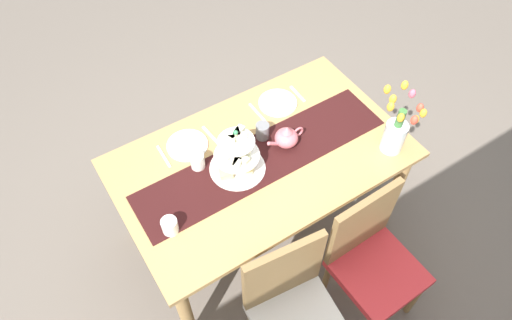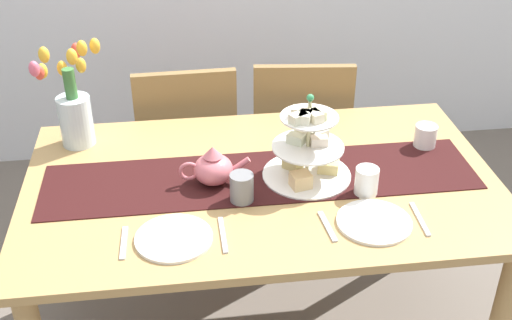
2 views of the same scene
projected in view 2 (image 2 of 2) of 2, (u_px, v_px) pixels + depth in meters
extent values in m
cube|color=tan|center=(262.00, 183.00, 2.18)|extent=(1.59, 0.96, 0.03)
cylinder|color=tan|center=(73.00, 219.00, 2.65)|extent=(0.07, 0.07, 0.73)
cylinder|color=tan|center=(414.00, 193.00, 2.81)|extent=(0.07, 0.07, 0.73)
cylinder|color=olive|center=(223.00, 169.00, 3.27)|extent=(0.04, 0.04, 0.41)
cylinder|color=olive|center=(151.00, 175.00, 3.23)|extent=(0.04, 0.04, 0.41)
cylinder|color=olive|center=(232.00, 210.00, 2.97)|extent=(0.04, 0.04, 0.41)
cylinder|color=olive|center=(153.00, 218.00, 2.92)|extent=(0.04, 0.04, 0.41)
cube|color=red|center=(187.00, 151.00, 2.98)|extent=(0.43, 0.43, 0.05)
cube|color=olive|center=(187.00, 122.00, 2.69)|extent=(0.42, 0.05, 0.45)
cylinder|color=olive|center=(329.00, 165.00, 3.31)|extent=(0.04, 0.04, 0.41)
cylinder|color=olive|center=(259.00, 165.00, 3.31)|extent=(0.04, 0.04, 0.41)
cylinder|color=olive|center=(338.00, 205.00, 3.00)|extent=(0.04, 0.04, 0.41)
cylinder|color=olive|center=(260.00, 206.00, 3.00)|extent=(0.04, 0.04, 0.41)
cube|color=silver|center=(298.00, 144.00, 3.04)|extent=(0.46, 0.46, 0.05)
cube|color=olive|center=(303.00, 115.00, 2.74)|extent=(0.42, 0.08, 0.45)
cube|color=black|center=(261.00, 177.00, 2.19)|extent=(1.46, 0.33, 0.00)
cylinder|color=beige|center=(308.00, 140.00, 2.12)|extent=(0.01, 0.01, 0.28)
cylinder|color=white|center=(307.00, 175.00, 2.19)|extent=(0.30, 0.30, 0.01)
cylinder|color=white|center=(308.00, 147.00, 2.13)|extent=(0.24, 0.24, 0.01)
cylinder|color=white|center=(309.00, 117.00, 2.07)|extent=(0.19, 0.19, 0.01)
cube|color=#EBD584|center=(329.00, 166.00, 2.20)|extent=(0.08, 0.08, 0.04)
cube|color=#D9CC7F|center=(293.00, 163.00, 2.21)|extent=(0.08, 0.08, 0.04)
cube|color=#EAC78B|center=(301.00, 180.00, 2.11)|extent=(0.07, 0.07, 0.05)
cube|color=#F4E0C6|center=(319.00, 141.00, 2.13)|extent=(0.06, 0.04, 0.03)
cube|color=beige|center=(320.00, 134.00, 2.16)|extent=(0.07, 0.06, 0.03)
cube|color=silver|center=(314.00, 133.00, 2.17)|extent=(0.07, 0.06, 0.03)
cube|color=beige|center=(303.00, 134.00, 2.17)|extent=(0.05, 0.07, 0.03)
cube|color=#E4EAC3|center=(296.00, 139.00, 2.14)|extent=(0.07, 0.06, 0.03)
cube|color=beige|center=(300.00, 112.00, 2.06)|extent=(0.07, 0.06, 0.03)
cube|color=beige|center=(298.00, 118.00, 2.03)|extent=(0.07, 0.06, 0.03)
cube|color=#EDE6C7|center=(305.00, 117.00, 2.03)|extent=(0.05, 0.07, 0.03)
cube|color=beige|center=(315.00, 116.00, 2.04)|extent=(0.05, 0.06, 0.03)
cube|color=beige|center=(320.00, 113.00, 2.06)|extent=(0.07, 0.06, 0.03)
sphere|color=#389356|center=(310.00, 98.00, 2.04)|extent=(0.02, 0.02, 0.02)
ellipsoid|color=#D66B75|center=(213.00, 169.00, 2.13)|extent=(0.13, 0.13, 0.10)
cone|color=#D66B75|center=(213.00, 152.00, 2.09)|extent=(0.06, 0.06, 0.04)
cylinder|color=#D66B75|center=(240.00, 165.00, 2.13)|extent=(0.07, 0.02, 0.06)
torus|color=#D66B75|center=(189.00, 171.00, 2.12)|extent=(0.07, 0.01, 0.07)
cylinder|color=silver|center=(76.00, 121.00, 2.34)|extent=(0.12, 0.12, 0.19)
cylinder|color=#3D7538|center=(70.00, 85.00, 2.26)|extent=(0.04, 0.04, 0.12)
ellipsoid|color=yellow|center=(95.00, 46.00, 2.20)|extent=(0.04, 0.04, 0.06)
ellipsoid|color=yellow|center=(81.00, 65.00, 2.26)|extent=(0.04, 0.04, 0.06)
ellipsoid|color=#EF4C38|center=(76.00, 50.00, 2.30)|extent=(0.04, 0.04, 0.06)
ellipsoid|color=yellow|center=(62.00, 68.00, 2.30)|extent=(0.04, 0.04, 0.06)
ellipsoid|color=yellow|center=(42.00, 71.00, 2.28)|extent=(0.04, 0.04, 0.06)
ellipsoid|color=#EF4C38|center=(39.00, 72.00, 2.25)|extent=(0.04, 0.04, 0.06)
ellipsoid|color=#E5607A|center=(34.00, 69.00, 2.17)|extent=(0.04, 0.04, 0.06)
ellipsoid|color=yellow|center=(44.00, 55.00, 2.12)|extent=(0.04, 0.04, 0.06)
ellipsoid|color=yellow|center=(72.00, 57.00, 2.10)|extent=(0.04, 0.04, 0.06)
ellipsoid|color=yellow|center=(82.00, 48.00, 2.16)|extent=(0.04, 0.04, 0.06)
cylinder|color=white|center=(425.00, 136.00, 2.34)|extent=(0.08, 0.08, 0.08)
cylinder|color=white|center=(174.00, 238.00, 1.90)|extent=(0.23, 0.23, 0.01)
cube|color=silver|center=(124.00, 243.00, 1.88)|extent=(0.02, 0.15, 0.01)
cube|color=silver|center=(223.00, 235.00, 1.92)|extent=(0.02, 0.17, 0.01)
cylinder|color=white|center=(374.00, 222.00, 1.97)|extent=(0.23, 0.23, 0.01)
cube|color=silver|center=(327.00, 226.00, 1.95)|extent=(0.03, 0.15, 0.01)
cube|color=silver|center=(420.00, 219.00, 1.98)|extent=(0.02, 0.17, 0.01)
cylinder|color=slate|center=(242.00, 187.00, 2.04)|extent=(0.08, 0.08, 0.09)
cylinder|color=white|center=(367.00, 181.00, 2.08)|extent=(0.08, 0.08, 0.09)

